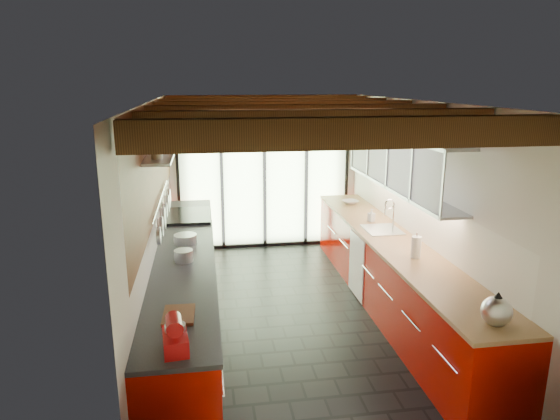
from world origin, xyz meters
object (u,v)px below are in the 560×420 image
object	(u,v)px
kettle	(497,309)
paper_towel	(416,247)
stand_mixer	(175,336)
soap_bottle	(371,215)
bowl	(350,202)

from	to	relation	value
kettle	paper_towel	world-z (taller)	paper_towel
kettle	paper_towel	xyz separation A→B (m)	(0.00, 1.57, -0.01)
stand_mixer	soap_bottle	world-z (taller)	stand_mixer
stand_mixer	paper_towel	bearing A→B (deg)	31.80
kettle	soap_bottle	xyz separation A→B (m)	(0.00, 3.07, -0.04)
kettle	bowl	xyz separation A→B (m)	(0.00, 4.09, -0.10)
paper_towel	soap_bottle	size ratio (longest dim) A/B	1.66
bowl	paper_towel	bearing A→B (deg)	-90.00
kettle	soap_bottle	bearing A→B (deg)	90.00
soap_bottle	bowl	distance (m)	1.03
bowl	kettle	bearing A→B (deg)	-90.00
stand_mixer	paper_towel	xyz separation A→B (m)	(2.54, 1.57, 0.01)
kettle	bowl	distance (m)	4.09
stand_mixer	paper_towel	distance (m)	2.99
kettle	paper_towel	bearing A→B (deg)	90.00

